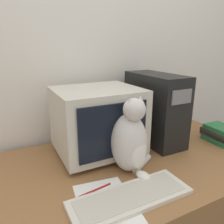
# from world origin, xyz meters

# --- Properties ---
(wall_back) EXTENTS (7.00, 0.05, 2.50)m
(wall_back) POSITION_xyz_m (0.00, 0.90, 1.25)
(wall_back) COLOR silver
(wall_back) RESTS_ON ground_plane
(desk) EXTENTS (1.78, 0.84, 0.76)m
(desk) POSITION_xyz_m (0.00, 0.42, 0.38)
(desk) COLOR olive
(desk) RESTS_ON ground_plane
(crt_monitor) EXTENTS (0.44, 0.39, 0.37)m
(crt_monitor) POSITION_xyz_m (-0.03, 0.59, 0.96)
(crt_monitor) COLOR beige
(crt_monitor) RESTS_ON desk
(computer_tower) EXTENTS (0.19, 0.43, 0.42)m
(computer_tower) POSITION_xyz_m (0.36, 0.59, 0.98)
(computer_tower) COLOR black
(computer_tower) RESTS_ON desk
(keyboard) EXTENTS (0.50, 0.17, 0.02)m
(keyboard) POSITION_xyz_m (-0.07, 0.16, 0.77)
(keyboard) COLOR silver
(keyboard) RESTS_ON desk
(cat) EXTENTS (0.25, 0.24, 0.37)m
(cat) POSITION_xyz_m (0.03, 0.34, 0.92)
(cat) COLOR silver
(cat) RESTS_ON desk
(book_stack) EXTENTS (0.16, 0.22, 0.10)m
(book_stack) POSITION_xyz_m (0.72, 0.37, 0.82)
(book_stack) COLOR #28703D
(book_stack) RESTS_ON desk
(pen) EXTENTS (0.15, 0.03, 0.01)m
(pen) POSITION_xyz_m (-0.18, 0.27, 0.77)
(pen) COLOR maroon
(pen) RESTS_ON desk
(paper_sheet) EXTENTS (0.25, 0.32, 0.00)m
(paper_sheet) POSITION_xyz_m (-0.17, 0.18, 0.77)
(paper_sheet) COLOR white
(paper_sheet) RESTS_ON desk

